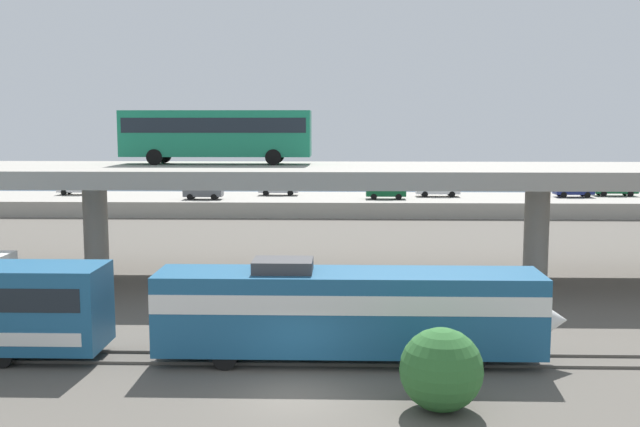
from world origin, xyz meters
TOP-DOWN VIEW (x-y plane):
  - ground_plane at (0.00, 0.00)m, footprint 260.00×260.00m
  - rail_strip_near at (0.00, 3.28)m, footprint 110.00×0.12m
  - rail_strip_far at (0.00, 4.72)m, footprint 110.00×0.12m
  - train_locomotive at (2.74, 4.00)m, footprint 16.57×3.04m
  - highway_overpass at (0.00, 20.00)m, footprint 96.00×10.91m
  - transit_bus_on_overpass at (-6.31, 22.04)m, footprint 12.00×2.68m
  - pier_parking_lot at (0.00, 55.00)m, footprint 77.24×11.88m
  - parked_car_0 at (26.62, 55.47)m, footprint 4.05×1.83m
  - parked_car_1 at (-27.66, 56.68)m, footprint 4.50×1.89m
  - parked_car_2 at (-12.77, 52.04)m, footprint 4.03×1.85m
  - parked_car_3 at (12.15, 55.81)m, footprint 4.70×1.99m
  - parked_car_4 at (31.54, 56.97)m, footprint 4.62×1.87m
  - parked_car_5 at (-5.34, 56.76)m, footprint 4.35×1.84m
  - parked_car_6 at (6.28, 52.90)m, footprint 4.16×1.82m
  - harbor_water at (0.00, 78.00)m, footprint 140.00×36.00m
  - shrub_right at (5.05, -1.23)m, footprint 2.83×2.83m

SIDE VIEW (x-z plane):
  - ground_plane at x=0.00m, z-range 0.00..0.00m
  - harbor_water at x=0.00m, z-range 0.00..0.01m
  - rail_strip_near at x=0.00m, z-range 0.00..0.12m
  - rail_strip_far at x=0.00m, z-range 0.00..0.12m
  - pier_parking_lot at x=0.00m, z-range 0.00..1.62m
  - shrub_right at x=5.05m, z-range 0.00..2.83m
  - train_locomotive at x=2.74m, z-range 0.10..4.28m
  - parked_car_0 at x=26.62m, z-range 1.64..3.14m
  - parked_car_2 at x=-12.77m, z-range 1.64..3.14m
  - parked_car_6 at x=6.28m, z-range 1.64..3.14m
  - parked_car_5 at x=-5.34m, z-range 1.64..3.14m
  - parked_car_1 at x=-27.66m, z-range 1.64..3.14m
  - parked_car_4 at x=31.54m, z-range 1.64..3.14m
  - parked_car_3 at x=12.15m, z-range 1.64..3.14m
  - highway_overpass at x=0.00m, z-range 2.82..9.82m
  - transit_bus_on_overpass at x=-6.31m, z-range 7.36..10.76m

